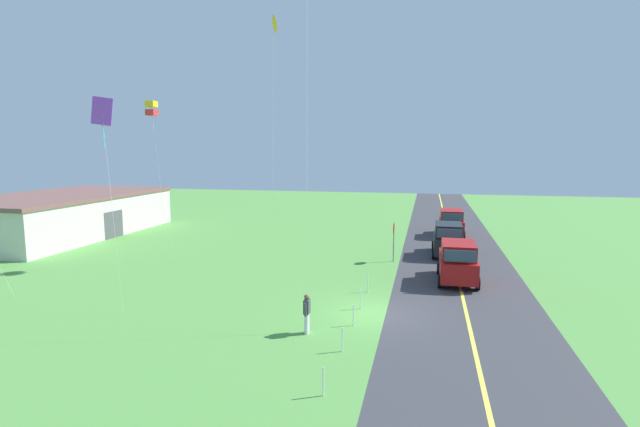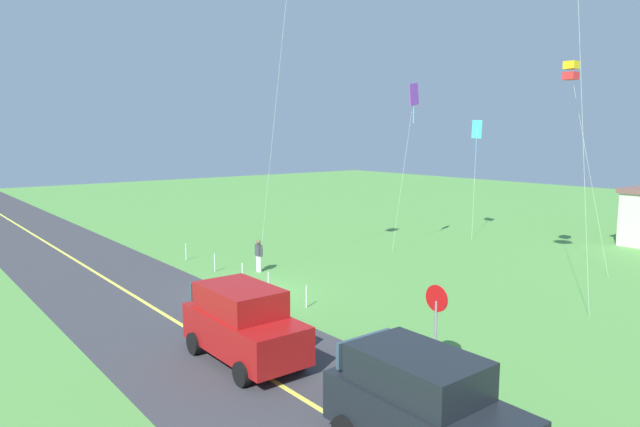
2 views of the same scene
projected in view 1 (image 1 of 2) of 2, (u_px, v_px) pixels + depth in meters
name	position (u px, v px, depth m)	size (l,w,h in m)	color
ground_plane	(374.00, 315.00, 21.56)	(120.00, 120.00, 0.10)	#549342
asphalt_road	(468.00, 320.00, 20.69)	(120.00, 7.00, 0.00)	#38383D
road_centre_stripe	(468.00, 320.00, 20.69)	(120.00, 0.16, 0.00)	#E5E04C
car_suv_foreground	(458.00, 261.00, 26.52)	(4.40, 2.12, 2.24)	maroon
car_parked_east_near	(448.00, 239.00, 33.14)	(4.40, 2.12, 2.24)	black
car_parked_east_far	(451.00, 222.00, 40.58)	(4.40, 2.12, 2.24)	maroon
stop_sign	(394.00, 234.00, 31.26)	(0.76, 0.08, 2.56)	gray
person_adult_near	(307.00, 312.00, 19.13)	(0.58, 0.22, 1.60)	silver
kite_blue_mid	(152.00, 109.00, 29.25)	(2.46, 0.81, 10.14)	silver
kite_yellow_high	(102.00, 115.00, 21.30)	(0.72, 1.44, 9.58)	silver
kite_green_far	(273.00, 26.00, 30.32)	(1.78, 1.09, 15.59)	silver
warehouse_distant	(61.00, 215.00, 40.82)	(18.36, 10.20, 3.50)	beige
fence_post_0	(323.00, 381.00, 14.31)	(0.05, 0.05, 0.90)	silver
fence_post_1	(342.00, 340.00, 17.46)	(0.05, 0.05, 0.90)	silver
fence_post_2	(353.00, 315.00, 20.03)	(0.05, 0.05, 0.90)	silver
fence_post_3	(361.00, 299.00, 22.13)	(0.05, 0.05, 0.90)	silver
fence_post_4	(368.00, 283.00, 24.73)	(0.05, 0.05, 0.90)	silver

